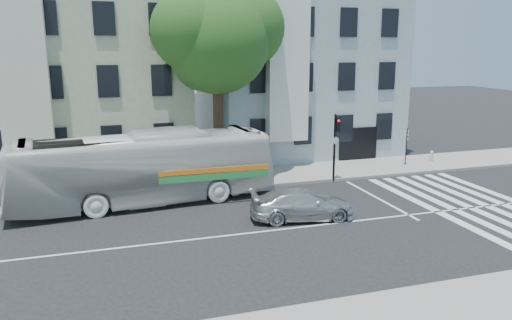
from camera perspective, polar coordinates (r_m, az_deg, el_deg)
name	(u,v)px	position (r m, az deg, el deg)	size (l,w,h in m)	color
ground	(268,231)	(20.13, 1.39, -8.12)	(120.00, 120.00, 0.00)	black
sidewalk_far	(221,179)	(27.43, -3.97, -2.23)	(80.00, 4.00, 0.15)	gray
building_left	(83,75)	(32.84, -19.21, 9.19)	(12.00, 10.00, 11.00)	#9EA58B
building_right	(295,71)	(35.33, 4.44, 10.07)	(12.00, 10.00, 11.00)	#8C9EA7
street_tree	(217,34)	(27.22, -4.48, 14.14)	(7.30, 5.90, 11.10)	#2D2116
bus	(144,168)	(23.70, -12.69, -0.91)	(12.14, 2.84, 3.38)	silver
sedan	(302,204)	(21.39, 5.27, -5.07)	(4.43, 1.80, 1.29)	silver
hedge	(78,192)	(25.04, -19.73, -3.45)	(8.50, 0.84, 0.70)	#225F1E
traffic_signal	(336,139)	(26.97, 9.09, 2.42)	(0.38, 0.51, 3.71)	black
fire_hydrant	(432,156)	(33.13, 19.42, 0.46)	(0.40, 0.24, 0.69)	#B7B7B3
far_sign_pole	(406,141)	(31.52, 16.78, 2.05)	(0.40, 0.20, 2.24)	black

